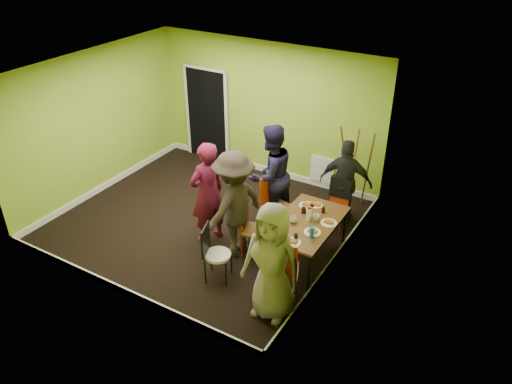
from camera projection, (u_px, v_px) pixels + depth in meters
ground at (207, 221)px, 9.15m from camera, size 5.00×5.00×0.00m
room_walls at (204, 172)px, 8.69m from camera, size 5.04×4.54×2.82m
dining_table at (306, 224)px, 7.80m from camera, size 0.90×1.50×0.75m
chair_left_far at (273, 200)px, 8.67m from camera, size 0.51×0.51×1.03m
chair_left_near at (250, 225)px, 8.06m from camera, size 0.46×0.46×0.96m
chair_back_end at (340, 193)px, 8.75m from camera, size 0.38×0.45×0.92m
chair_front_end at (282, 268)px, 6.99m from camera, size 0.58×0.58×1.09m
chair_bentwood at (214, 251)px, 7.51m from camera, size 0.46×0.45×0.93m
easel at (355, 170)px, 9.14m from camera, size 0.66×0.62×1.65m
plate_near_left at (307, 205)px, 8.18m from camera, size 0.25×0.25×0.01m
plate_near_right at (276, 228)px, 7.60m from camera, size 0.25×0.25×0.01m
plate_far_back at (316, 205)px, 8.18m from camera, size 0.22×0.22×0.01m
plate_far_front at (292, 242)px, 7.28m from camera, size 0.26×0.26×0.01m
plate_wall_back at (329, 223)px, 7.72m from camera, size 0.26×0.26×0.01m
plate_wall_front at (312, 232)px, 7.51m from camera, size 0.26×0.26×0.01m
thermos at (309, 214)px, 7.75m from camera, size 0.08×0.08×0.22m
blue_bottle at (312, 232)px, 7.35m from camera, size 0.07×0.07×0.18m
orange_bottle at (310, 215)px, 7.85m from camera, size 0.04×0.04×0.09m
glass_mid at (304, 210)px, 7.96m from camera, size 0.07×0.07×0.10m
glass_back at (323, 210)px, 7.97m from camera, size 0.06×0.06×0.09m
glass_front at (296, 237)px, 7.34m from camera, size 0.06×0.06×0.09m
cup_a at (293, 220)px, 7.73m from camera, size 0.12×0.12×0.10m
cup_b at (316, 217)px, 7.78m from camera, size 0.11×0.11×0.10m
person_standing at (208, 193)px, 8.22m from camera, size 0.65×0.78×1.82m
person_left_far at (271, 175)px, 8.73m from camera, size 0.98×1.10×1.86m
person_left_near at (234, 205)px, 7.89m from camera, size 0.92×1.30×1.82m
person_back_end at (346, 182)px, 8.78m from camera, size 0.98×0.55×1.59m
person_front_end at (272, 262)px, 6.67m from camera, size 0.87×0.57×1.77m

